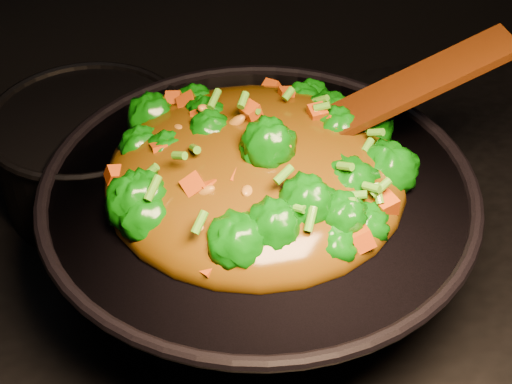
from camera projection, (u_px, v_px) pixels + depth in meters
name	position (u px, v px, depth m)	size (l,w,h in m)	color
wok	(259.00, 231.00, 0.90)	(0.47, 0.47, 0.13)	black
stir_fry	(255.00, 141.00, 0.83)	(0.33, 0.33, 0.11)	#095906
spatula	(362.00, 110.00, 0.87)	(0.36, 0.05, 0.01)	#380F05
back_pot	(92.00, 157.00, 1.00)	(0.23, 0.23, 0.13)	black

